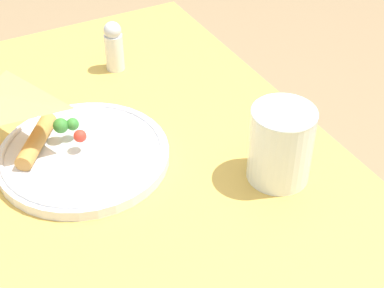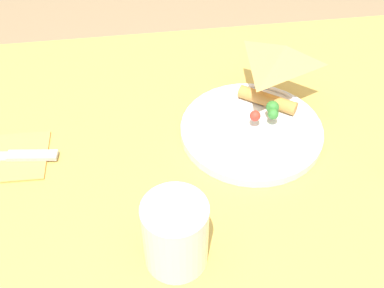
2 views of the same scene
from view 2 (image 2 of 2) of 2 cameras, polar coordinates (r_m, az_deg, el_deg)
The scene contains 3 objects.
dining_table at distance 0.92m, azimuth 1.02°, elevation -4.93°, with size 0.99×0.70×0.74m.
plate_pizza at distance 0.84m, azimuth 7.19°, elevation 2.01°, with size 0.25×0.25×0.05m.
milk_glass at distance 0.64m, azimuth -1.96°, elevation -10.86°, with size 0.09×0.09×0.11m.
Camera 2 is at (0.10, 0.59, 1.32)m, focal length 45.00 mm.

